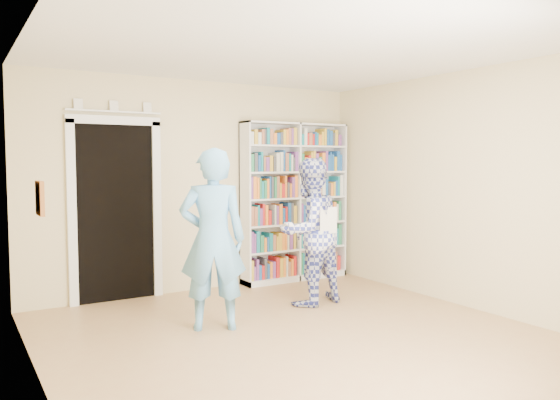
{
  "coord_description": "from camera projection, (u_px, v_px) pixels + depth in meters",
  "views": [
    {
      "loc": [
        -2.79,
        -4.06,
        1.66
      ],
      "look_at": [
        0.23,
        0.9,
        1.26
      ],
      "focal_mm": 35.0,
      "sensor_mm": 36.0,
      "label": 1
    }
  ],
  "objects": [
    {
      "name": "man_blue",
      "position": [
        213.0,
        239.0,
        5.38
      ],
      "size": [
        0.77,
        0.65,
        1.8
      ],
      "primitive_type": "imported",
      "rotation": [
        0.0,
        0.0,
        2.74
      ],
      "color": "#66ADE3",
      "rests_on": "floor"
    },
    {
      "name": "bookshelf",
      "position": [
        295.0,
        201.0,
        7.64
      ],
      "size": [
        1.6,
        0.3,
        2.2
      ],
      "rotation": [
        0.0,
        0.0,
        -0.24
      ],
      "color": "white",
      "rests_on": "floor"
    },
    {
      "name": "paper_sheet",
      "position": [
        328.0,
        220.0,
        6.14
      ],
      "size": [
        0.21,
        0.04,
        0.3
      ],
      "primitive_type": "cube",
      "rotation": [
        0.0,
        0.0,
        -0.16
      ],
      "color": "white",
      "rests_on": "man_plaid"
    },
    {
      "name": "wall_right",
      "position": [
        476.0,
        190.0,
        6.09
      ],
      "size": [
        0.0,
        5.0,
        5.0
      ],
      "primitive_type": "plane",
      "rotation": [
        1.57,
        0.0,
        -1.57
      ],
      "color": "beige",
      "rests_on": "floor"
    },
    {
      "name": "wall_art",
      "position": [
        40.0,
        198.0,
        3.93
      ],
      "size": [
        0.03,
        0.25,
        0.25
      ],
      "primitive_type": "cube",
      "color": "brown",
      "rests_on": "wall_left"
    },
    {
      "name": "man_plaid",
      "position": [
        309.0,
        232.0,
        6.33
      ],
      "size": [
        0.92,
        0.77,
        1.7
      ],
      "primitive_type": "imported",
      "rotation": [
        0.0,
        0.0,
        3.31
      ],
      "color": "#323C99",
      "rests_on": "floor"
    },
    {
      "name": "wall_back",
      "position": [
        201.0,
        186.0,
        7.05
      ],
      "size": [
        4.5,
        0.0,
        4.5
      ],
      "primitive_type": "plane",
      "rotation": [
        1.57,
        0.0,
        0.0
      ],
      "color": "beige",
      "rests_on": "floor"
    },
    {
      "name": "doorway",
      "position": [
        116.0,
        203.0,
        6.48
      ],
      "size": [
        1.1,
        0.08,
        2.43
      ],
      "color": "black",
      "rests_on": "floor"
    },
    {
      "name": "ceiling",
      "position": [
        311.0,
        45.0,
        4.83
      ],
      "size": [
        5.0,
        5.0,
        0.0
      ],
      "primitive_type": "plane",
      "rotation": [
        3.14,
        0.0,
        0.0
      ],
      "color": "white",
      "rests_on": "wall_back"
    },
    {
      "name": "wall_left",
      "position": [
        41.0,
        207.0,
        3.76
      ],
      "size": [
        0.0,
        5.0,
        5.0
      ],
      "primitive_type": "plane",
      "rotation": [
        1.57,
        0.0,
        1.57
      ],
      "color": "beige",
      "rests_on": "floor"
    },
    {
      "name": "floor",
      "position": [
        310.0,
        343.0,
        5.02
      ],
      "size": [
        5.0,
        5.0,
        0.0
      ],
      "primitive_type": "plane",
      "color": "#AA7B52",
      "rests_on": "ground"
    }
  ]
}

